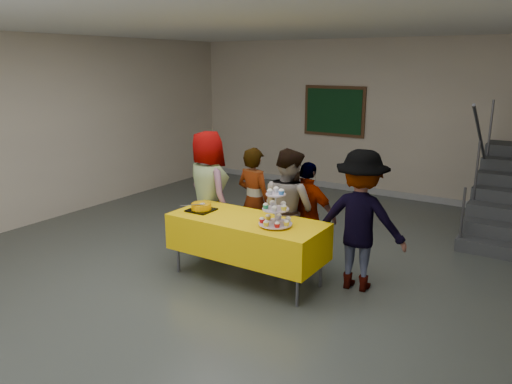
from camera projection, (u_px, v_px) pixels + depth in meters
room_shell at (223, 103)px, 5.39m from camera, size 10.00×10.04×3.02m
bake_table at (247, 236)px, 5.93m from camera, size 1.88×0.78×0.77m
cupcake_stand at (276, 212)px, 5.56m from camera, size 0.38×0.38×0.44m
bear_cake at (201, 206)px, 6.17m from camera, size 0.32×0.36×0.12m
schoolchild_a at (208, 192)px, 6.81m from camera, size 0.96×0.81×1.67m
schoolchild_b at (254, 201)px, 6.74m from camera, size 0.58×0.42×1.47m
schoolchild_c at (289, 210)px, 6.22m from camera, size 0.90×0.79×1.55m
schoolchild_d at (308, 216)px, 6.27m from camera, size 0.82×0.39×1.37m
schoolchild_e at (360, 220)px, 5.66m from camera, size 1.12×0.72×1.63m
noticeboard at (334, 111)px, 10.01m from camera, size 1.30×0.05×1.00m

